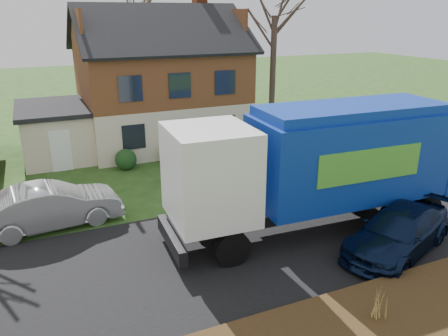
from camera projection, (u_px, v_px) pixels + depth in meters
name	position (u px, v px, depth m)	size (l,w,h in m)	color
ground	(223.00, 253.00, 14.59)	(120.00, 120.00, 0.00)	#254517
road	(223.00, 253.00, 14.59)	(80.00, 7.00, 0.02)	black
main_house	(152.00, 77.00, 25.79)	(12.95, 8.95, 9.26)	beige
garbage_truck	(321.00, 161.00, 15.45)	(10.80, 3.33, 4.58)	black
silver_sedan	(52.00, 206.00, 16.17)	(1.75, 5.01, 1.65)	#B8BCC0
navy_wagon	(398.00, 231.00, 14.53)	(2.03, 4.98, 1.45)	#0B1733
grass_clump_mid	(378.00, 303.00, 10.93)	(0.31, 0.25, 0.86)	#A38C48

